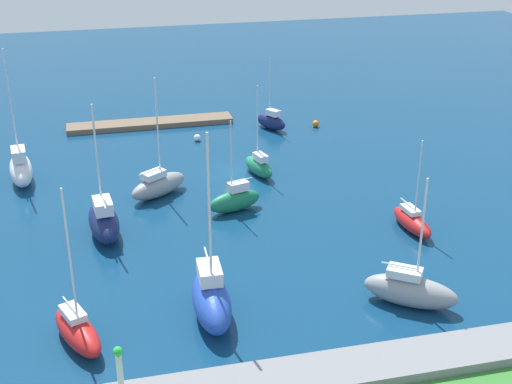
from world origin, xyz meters
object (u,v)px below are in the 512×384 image
Objects in this scene: harbor_beacon at (120,370)px; sailboat_gray_inner_mooring at (410,290)px; pier_dock at (151,123)px; mooring_buoy_orange at (316,124)px; sailboat_red_far_north at (77,330)px; sailboat_green_outer_mooring at (259,166)px; sailboat_white_lone_south at (21,168)px; sailboat_green_far_south at (235,200)px; sailboat_navy_off_beacon at (104,220)px; sailboat_red_mid_basin at (412,221)px; sailboat_navy_lone_north at (271,121)px; sailboat_blue_center_basin at (211,298)px; sailboat_gray_near_pier at (158,185)px; mooring_buoy_white at (197,138)px.

harbor_beacon is 0.37× the size of sailboat_gray_inner_mooring.
mooring_buoy_orange is (-20.05, 5.22, 0.10)m from pier_dock.
pier_dock is at bearing 146.14° from sailboat_red_far_north.
sailboat_white_lone_south is at bearing 65.36° from sailboat_green_outer_mooring.
mooring_buoy_orange is (-29.13, -38.65, -0.67)m from sailboat_red_far_north.
sailboat_white_lone_south is (7.97, -37.21, -2.04)m from harbor_beacon.
sailboat_navy_off_beacon is at bearing -6.02° from sailboat_green_far_south.
sailboat_red_far_north is at bearing -76.63° from sailboat_red_mid_basin.
harbor_beacon is 53.85m from mooring_buoy_orange.
sailboat_navy_lone_north reaches higher than sailboat_red_mid_basin.
pier_dock is 26.89m from sailboat_green_far_south.
sailboat_blue_center_basin is (14.24, 38.25, 0.59)m from sailboat_navy_lone_north.
harbor_beacon is at bearing -126.16° from sailboat_gray_inner_mooring.
sailboat_red_far_north is at bearing -144.09° from sailboat_gray_near_pier.
sailboat_gray_near_pier is 8.29m from sailboat_green_far_south.
harbor_beacon is 0.42× the size of sailboat_navy_lone_north.
sailboat_red_mid_basin reaches higher than mooring_buoy_orange.
pier_dock is 42.99m from sailboat_blue_center_basin.
sailboat_green_outer_mooring is at bearing 51.59° from mooring_buoy_orange.
sailboat_green_far_south reaches higher than sailboat_navy_lone_north.
sailboat_navy_off_beacon reaches higher than mooring_buoy_white.
sailboat_green_outer_mooring is at bearing -20.52° from sailboat_gray_near_pier.
sailboat_gray_near_pier is (10.78, 2.78, 0.15)m from sailboat_green_outer_mooring.
sailboat_green_outer_mooring is 16.98m from mooring_buoy_orange.
sailboat_blue_center_basin is (9.34, 24.45, 0.60)m from sailboat_green_outer_mooring.
sailboat_white_lone_south is 16.82× the size of mooring_buoy_white.
sailboat_navy_off_beacon is (21.29, -16.11, 0.22)m from sailboat_gray_inner_mooring.
sailboat_navy_off_beacon is 24.64m from mooring_buoy_white.
mooring_buoy_white is (-6.12, -14.47, -0.77)m from sailboat_gray_near_pier.
sailboat_blue_center_basin is 36.46m from mooring_buoy_white.
sailboat_navy_lone_north is 30.62m from sailboat_white_lone_south.
sailboat_navy_off_beacon reaches higher than mooring_buoy_orange.
sailboat_gray_near_pier is 26.72m from mooring_buoy_orange.
mooring_buoy_white is at bearing 139.24° from sailboat_gray_inner_mooring.
sailboat_white_lone_south is at bearing -77.91° from harbor_beacon.
sailboat_navy_off_beacon is at bearing -162.03° from sailboat_gray_near_pier.
sailboat_red_far_north is 45.65m from sailboat_navy_lone_north.
sailboat_green_far_south reaches higher than pier_dock.
sailboat_red_far_north reaches higher than sailboat_gray_inner_mooring.
pier_dock is 2.29× the size of sailboat_green_far_south.
pier_dock is at bearing -95.01° from sailboat_green_far_south.
sailboat_red_mid_basin is 30.81m from mooring_buoy_white.
sailboat_green_far_south reaches higher than sailboat_red_mid_basin.
sailboat_green_outer_mooring is 26.63m from sailboat_gray_inner_mooring.
mooring_buoy_orange is (-10.54, -13.30, -0.61)m from sailboat_green_outer_mooring.
sailboat_gray_near_pier is (-5.28, -30.62, -2.41)m from harbor_beacon.
sailboat_green_outer_mooring is 0.81× the size of sailboat_navy_off_beacon.
sailboat_green_outer_mooring is 26.18m from sailboat_blue_center_basin.
sailboat_red_mid_basin is at bearing -106.83° from sailboat_navy_off_beacon.
sailboat_red_far_north is 0.98× the size of sailboat_gray_near_pier.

